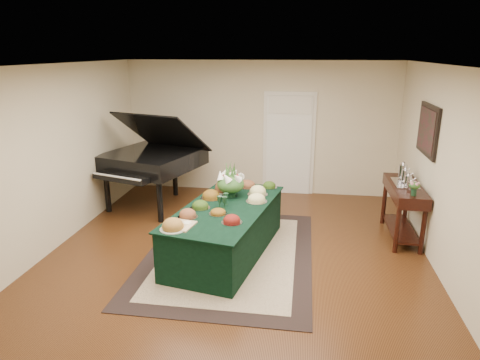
# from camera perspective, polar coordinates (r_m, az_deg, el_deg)

# --- Properties ---
(ground) EXTENTS (6.00, 6.00, 0.00)m
(ground) POSITION_cam_1_polar(r_m,az_deg,el_deg) (6.41, -0.41, -9.80)
(ground) COLOR black
(ground) RESTS_ON ground
(area_rug) EXTENTS (2.39, 3.35, 0.01)m
(area_rug) POSITION_cam_1_polar(r_m,az_deg,el_deg) (6.39, -1.41, -9.81)
(area_rug) COLOR black
(area_rug) RESTS_ON ground
(kitchen_doorway) EXTENTS (1.05, 0.07, 2.10)m
(kitchen_doorway) POSITION_cam_1_polar(r_m,az_deg,el_deg) (8.83, 6.51, 4.65)
(kitchen_doorway) COLOR silver
(kitchen_doorway) RESTS_ON ground
(buffet_table) EXTENTS (1.54, 2.53, 0.73)m
(buffet_table) POSITION_cam_1_polar(r_m,az_deg,el_deg) (6.28, -1.88, -6.66)
(buffet_table) COLOR black
(buffet_table) RESTS_ON ground
(food_platters) EXTENTS (1.34, 2.24, 0.15)m
(food_platters) POSITION_cam_1_polar(r_m,az_deg,el_deg) (6.31, -1.88, -2.53)
(food_platters) COLOR silver
(food_platters) RESTS_ON buffet_table
(cutting_board) EXTENTS (0.41, 0.41, 0.10)m
(cutting_board) POSITION_cam_1_polar(r_m,az_deg,el_deg) (5.55, -8.00, -5.68)
(cutting_board) COLOR tan
(cutting_board) RESTS_ON buffet_table
(green_goblets) EXTENTS (0.15, 0.23, 0.18)m
(green_goblets) POSITION_cam_1_polar(r_m,az_deg,el_deg) (6.11, -2.24, -2.81)
(green_goblets) COLOR black
(green_goblets) RESTS_ON buffet_table
(floral_centerpiece) EXTENTS (0.43, 0.43, 0.43)m
(floral_centerpiece) POSITION_cam_1_polar(r_m,az_deg,el_deg) (6.48, -1.26, -0.08)
(floral_centerpiece) COLOR black
(floral_centerpiece) RESTS_ON buffet_table
(grand_piano) EXTENTS (1.99, 2.12, 1.83)m
(grand_piano) POSITION_cam_1_polar(r_m,az_deg,el_deg) (8.17, -11.57, 2.75)
(grand_piano) COLOR black
(grand_piano) RESTS_ON ground
(wicker_basket) EXTENTS (0.35, 0.35, 0.22)m
(wicker_basket) POSITION_cam_1_polar(r_m,az_deg,el_deg) (7.72, -4.78, -4.18)
(wicker_basket) COLOR olive
(wicker_basket) RESTS_ON ground
(mahogany_sideboard) EXTENTS (0.45, 1.34, 0.89)m
(mahogany_sideboard) POSITION_cam_1_polar(r_m,az_deg,el_deg) (7.16, 21.04, -2.11)
(mahogany_sideboard) COLOR black
(mahogany_sideboard) RESTS_ON ground
(tea_service) EXTENTS (0.34, 0.74, 0.30)m
(tea_service) POSITION_cam_1_polar(r_m,az_deg,el_deg) (7.10, 21.26, 0.35)
(tea_service) COLOR silver
(tea_service) RESTS_ON mahogany_sideboard
(pink_bouquet) EXTENTS (0.17, 0.17, 0.22)m
(pink_bouquet) POSITION_cam_1_polar(r_m,az_deg,el_deg) (6.58, 22.24, -0.74)
(pink_bouquet) COLOR black
(pink_bouquet) RESTS_ON mahogany_sideboard
(wall_painting) EXTENTS (0.05, 0.95, 0.75)m
(wall_painting) POSITION_cam_1_polar(r_m,az_deg,el_deg) (6.96, 23.75, 6.13)
(wall_painting) COLOR black
(wall_painting) RESTS_ON ground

